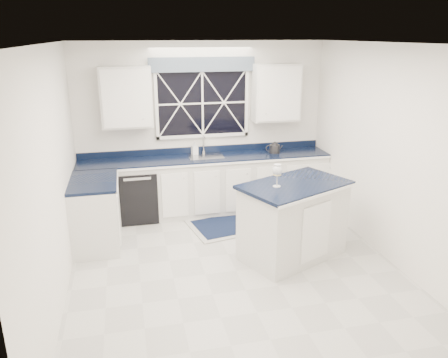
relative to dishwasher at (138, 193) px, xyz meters
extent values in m
plane|color=#A6A6A2|center=(1.10, -1.95, -0.41)|extent=(4.50, 4.50, 0.00)
cube|color=white|center=(1.10, 0.30, 0.94)|extent=(4.00, 0.10, 2.70)
cube|color=silver|center=(1.10, 0.00, 0.04)|extent=(3.98, 0.60, 0.90)
cube|color=silver|center=(-0.60, -0.80, 0.04)|extent=(0.60, 1.00, 0.90)
cube|color=black|center=(1.10, 0.00, 0.51)|extent=(3.98, 0.64, 0.04)
cube|color=black|center=(0.00, 0.00, 0.00)|extent=(0.60, 0.58, 0.82)
cube|color=black|center=(1.10, 0.27, 1.34)|extent=(1.40, 0.02, 1.00)
cube|color=slate|center=(1.10, 0.21, 1.94)|extent=(1.65, 0.04, 0.22)
cube|color=silver|center=(-0.07, 0.13, 1.49)|extent=(0.75, 0.34, 0.90)
cube|color=silver|center=(2.28, 0.13, 1.49)|extent=(0.75, 0.34, 0.90)
cylinder|color=#AEAEB0|center=(1.10, 0.22, 0.55)|extent=(0.05, 0.05, 0.04)
cylinder|color=#AEAEB0|center=(1.10, 0.22, 0.69)|extent=(0.02, 0.02, 0.28)
cylinder|color=#AEAEB0|center=(1.10, 0.13, 0.82)|extent=(0.02, 0.18, 0.02)
cube|color=silver|center=(1.91, -1.72, 0.07)|extent=(1.48, 1.21, 0.97)
cube|color=black|center=(1.91, -1.72, 0.58)|extent=(1.57, 1.29, 0.04)
cube|color=#A4A39F|center=(1.46, -0.60, -0.40)|extent=(1.58, 1.13, 0.01)
cube|color=#0F1A33|center=(1.46, -0.60, -0.39)|extent=(1.39, 0.95, 0.01)
cylinder|color=#29292C|center=(2.24, -0.02, 0.60)|extent=(0.20, 0.20, 0.14)
cone|color=#29292C|center=(2.24, -0.02, 0.70)|extent=(0.17, 0.17, 0.06)
torus|color=#29292C|center=(2.15, 0.00, 0.61)|extent=(0.11, 0.04, 0.11)
cylinder|color=#29292C|center=(2.33, -0.04, 0.62)|extent=(0.07, 0.03, 0.09)
cylinder|color=silver|center=(1.65, -1.79, 0.60)|extent=(0.10, 0.10, 0.01)
cylinder|color=silver|center=(1.65, -1.79, 0.68)|extent=(0.02, 0.02, 0.15)
ellipsoid|color=silver|center=(1.65, -1.79, 0.81)|extent=(0.12, 0.12, 0.15)
cylinder|color=#E5CE79|center=(1.65, -1.79, 0.78)|extent=(0.10, 0.10, 0.06)
imported|color=silver|center=(0.95, 0.20, 0.63)|extent=(0.11, 0.11, 0.21)
camera|label=1|loc=(-0.12, -6.57, 2.39)|focal=35.00mm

